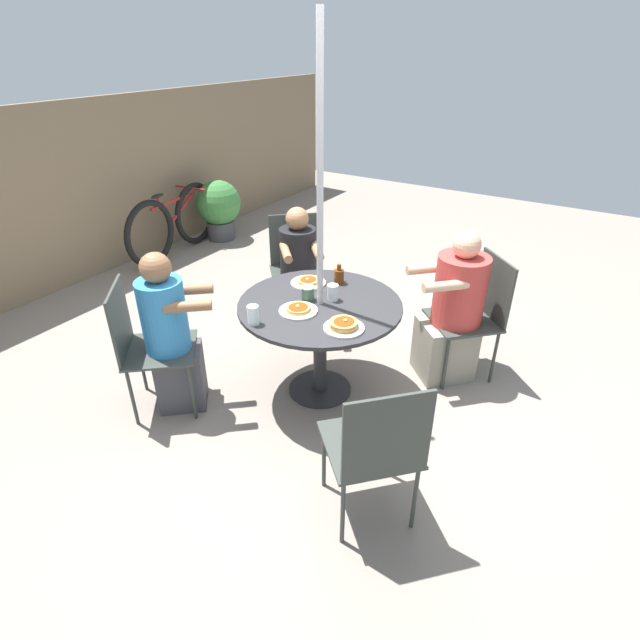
% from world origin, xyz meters
% --- Properties ---
extents(ground_plane, '(12.00, 12.00, 0.00)m').
position_xyz_m(ground_plane, '(0.00, 0.00, 0.00)').
color(ground_plane, gray).
extents(back_fence, '(10.00, 0.06, 1.81)m').
position_xyz_m(back_fence, '(0.00, 3.27, 0.90)').
color(back_fence, '#7A664C').
rests_on(back_fence, ground).
extents(patio_table, '(1.13, 1.13, 0.74)m').
position_xyz_m(patio_table, '(0.00, 0.00, 0.62)').
color(patio_table, '#28282B').
rests_on(patio_table, ground).
extents(umbrella_pole, '(0.04, 0.04, 2.48)m').
position_xyz_m(umbrella_pole, '(0.00, 0.00, 1.24)').
color(umbrella_pole, '#ADADB2').
rests_on(umbrella_pole, ground).
extents(patio_chair_north, '(0.65, 0.65, 0.95)m').
position_xyz_m(patio_chair_north, '(0.88, 0.82, 0.54)').
color(patio_chair_north, '#333833').
rests_on(patio_chair_north, ground).
extents(diner_north, '(0.57, 0.56, 1.10)m').
position_xyz_m(diner_north, '(0.75, 0.69, 0.51)').
color(diner_north, beige).
rests_on(diner_north, ground).
extents(patio_chair_east, '(0.65, 0.65, 0.95)m').
position_xyz_m(patio_chair_east, '(-0.78, 0.91, 0.54)').
color(patio_chair_east, '#333833').
rests_on(patio_chair_east, ground).
extents(diner_east, '(0.52, 0.53, 1.17)m').
position_xyz_m(diner_east, '(-0.67, 0.78, 0.55)').
color(diner_east, '#3D3D42').
rests_on(diner_east, ground).
extents(patio_chair_south, '(0.66, 0.66, 0.95)m').
position_xyz_m(patio_chair_south, '(-0.84, -0.86, 0.54)').
color(patio_chair_south, '#333833').
rests_on(patio_chair_south, ground).
extents(patio_chair_west, '(0.66, 0.66, 0.95)m').
position_xyz_m(patio_chair_west, '(0.85, -0.85, 0.54)').
color(patio_chair_west, '#333833').
rests_on(patio_chair_west, ground).
extents(diner_west, '(0.61, 0.61, 1.17)m').
position_xyz_m(diner_west, '(0.72, -0.72, 0.53)').
color(diner_west, gray).
rests_on(diner_west, ground).
extents(pancake_plate_a, '(0.26, 0.26, 0.05)m').
position_xyz_m(pancake_plate_a, '(-0.18, 0.06, 0.75)').
color(pancake_plate_a, silver).
rests_on(pancake_plate_a, patio_table).
extents(pancake_plate_b, '(0.26, 0.26, 0.06)m').
position_xyz_m(pancake_plate_b, '(-0.21, -0.31, 0.76)').
color(pancake_plate_b, silver).
rests_on(pancake_plate_b, patio_table).
extents(pancake_plate_c, '(0.26, 0.26, 0.05)m').
position_xyz_m(pancake_plate_c, '(0.22, 0.24, 0.75)').
color(pancake_plate_c, silver).
rests_on(pancake_plate_c, patio_table).
extents(syrup_bottle, '(0.10, 0.07, 0.15)m').
position_xyz_m(syrup_bottle, '(0.35, 0.05, 0.80)').
color(syrup_bottle, '#602D0F').
rests_on(syrup_bottle, patio_table).
extents(coffee_cup, '(0.09, 0.09, 0.10)m').
position_xyz_m(coffee_cup, '(0.00, 0.10, 0.79)').
color(coffee_cup, '#33513D').
rests_on(coffee_cup, patio_table).
extents(drinking_glass_a, '(0.07, 0.07, 0.13)m').
position_xyz_m(drinking_glass_a, '(-0.46, 0.21, 0.80)').
color(drinking_glass_a, silver).
rests_on(drinking_glass_a, patio_table).
extents(drinking_glass_b, '(0.08, 0.08, 0.11)m').
position_xyz_m(drinking_glass_b, '(0.09, -0.05, 0.80)').
color(drinking_glass_b, silver).
rests_on(drinking_glass_b, patio_table).
extents(bicycle, '(1.60, 0.44, 0.78)m').
position_xyz_m(bicycle, '(1.39, 2.94, 0.39)').
color(bicycle, black).
rests_on(bicycle, ground).
extents(potted_shrub, '(0.57, 0.57, 0.76)m').
position_xyz_m(potted_shrub, '(2.07, 2.84, 0.43)').
color(potted_shrub, '#3D3D3F').
rests_on(potted_shrub, ground).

